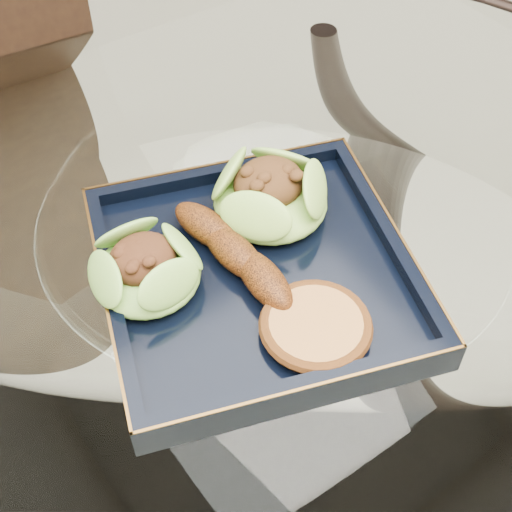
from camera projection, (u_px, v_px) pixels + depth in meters
dining_table at (271, 344)px, 0.80m from camera, size 1.13×1.13×0.77m
navy_plate at (256, 278)px, 0.64m from camera, size 0.34×0.34×0.02m
lettuce_wrap_left at (146, 271)px, 0.61m from camera, size 0.12×0.12×0.03m
lettuce_wrap_right at (270, 197)px, 0.67m from camera, size 0.13×0.13×0.04m
roasted_plantain at (234, 252)px, 0.63m from camera, size 0.05×0.15×0.03m
crumb_patty at (316, 327)px, 0.59m from camera, size 0.10×0.10×0.02m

